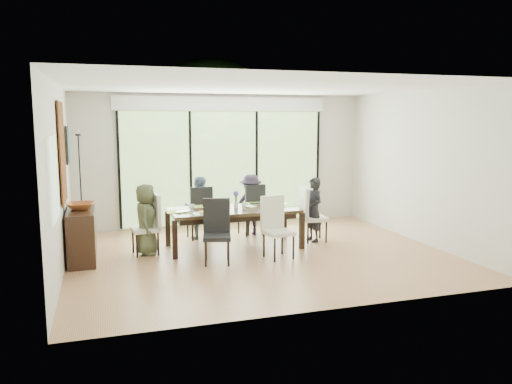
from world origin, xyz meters
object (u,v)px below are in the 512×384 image
object	(u,v)px
cup_c	(276,203)
chair_left_end	(145,224)
chair_near_right	(279,228)
bowl	(81,206)
chair_right_end	(314,214)
laptop	(185,212)
sideboard	(82,233)
chair_far_left	(199,212)
cup_b	(244,207)
chair_far_right	(251,209)
person_far_right	(251,205)
person_right_end	(313,210)
person_left_end	(146,219)
vase	(236,205)
person_far_left	(199,207)
cup_a	(192,207)
table_top	(234,210)
chair_near_left	(217,232)

from	to	relation	value
cup_c	chair_left_end	bearing A→B (deg)	-177.51
chair_near_right	bowl	world-z (taller)	chair_near_right
chair_right_end	laptop	distance (m)	2.36
chair_left_end	sideboard	bearing A→B (deg)	-100.09
chair_far_left	chair_left_end	bearing A→B (deg)	33.69
laptop	sideboard	xyz separation A→B (m)	(-1.62, 0.16, -0.28)
chair_right_end	cup_b	size ratio (longest dim) A/B	11.00
chair_far_right	person_far_right	bearing A→B (deg)	79.19
chair_right_end	person_right_end	world-z (taller)	person_right_end
chair_far_right	cup_b	distance (m)	1.05
cup_b	sideboard	size ratio (longest dim) A/B	0.06
chair_near_right	cup_b	xyz separation A→B (m)	(-0.35, 0.77, 0.22)
person_left_end	sideboard	xyz separation A→B (m)	(-0.99, 0.06, -0.18)
chair_far_right	vase	bearing A→B (deg)	47.19
chair_left_end	chair_far_right	bearing A→B (deg)	105.76
person_far_left	cup_b	size ratio (longest dim) A/B	12.90
person_left_end	vase	distance (m)	1.54
chair_near_right	cup_c	size ratio (longest dim) A/B	8.87
chair_far_left	person_right_end	xyz separation A→B (m)	(1.93, -0.85, 0.09)
vase	cup_a	xyz separation A→B (m)	(-0.75, 0.10, -0.01)
table_top	chair_left_end	size ratio (longest dim) A/B	2.18
chair_far_right	vase	size ratio (longest dim) A/B	9.17
person_far_right	cup_c	world-z (taller)	person_far_right
person_right_end	person_far_right	distance (m)	1.25
table_top	laptop	bearing A→B (deg)	-173.29
chair_near_right	person_right_end	size ratio (longest dim) A/B	0.85
person_left_end	chair_far_right	bearing A→B (deg)	-55.60
chair_near_right	sideboard	world-z (taller)	chair_near_right
table_top	person_far_right	distance (m)	1.00
chair_left_end	bowl	world-z (taller)	chair_left_end
chair_near_left	sideboard	bearing A→B (deg)	167.56
person_far_left	cup_c	bearing A→B (deg)	162.04
laptop	cup_a	world-z (taller)	cup_a
chair_left_end	cup_a	world-z (taller)	chair_left_end
bowl	chair_far_left	bearing A→B (deg)	23.83
chair_right_end	person_far_right	bearing A→B (deg)	54.20
bowl	chair_near_right	bearing A→B (deg)	-15.54
person_right_end	cup_c	size ratio (longest dim) A/B	10.40
chair_far_right	laptop	world-z (taller)	chair_far_right
chair_far_left	chair_far_right	size ratio (longest dim) A/B	1.00
chair_near_left	chair_left_end	bearing A→B (deg)	151.69
table_top	cup_a	size ratio (longest dim) A/B	19.35
cup_a	cup_b	xyz separation A→B (m)	(0.85, -0.25, -0.00)
cup_c	bowl	bearing A→B (deg)	-177.49
chair_far_left	person_far_left	world-z (taller)	person_far_left
person_far_right	chair_right_end	bearing A→B (deg)	146.99
chair_right_end	cup_c	bearing A→B (deg)	87.22
person_right_end	cup_a	xyz separation A→B (m)	(-2.18, 0.15, 0.14)
table_top	chair_near_right	xyz separation A→B (m)	(0.50, -0.87, -0.15)
person_far_right	sideboard	bearing A→B (deg)	22.49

